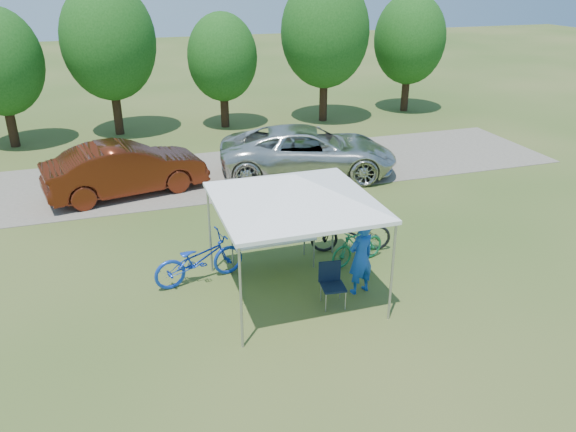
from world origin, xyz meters
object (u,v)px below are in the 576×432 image
minivan (308,151)px  sedan (126,169)px  cyclist (361,257)px  bike_blue (199,259)px  folding_chair (332,280)px  bike_dark (351,232)px  folding_table (273,238)px  cooler (262,232)px  bike_green (358,246)px

minivan → sedan: size_ratio=1.21×
sedan → cyclist: bearing=-161.1°
bike_blue → folding_chair: bearing=-136.9°
bike_blue → minivan: (4.68, 5.87, 0.29)m
bike_dark → minivan: 5.66m
cyclist → sedan: (-4.43, 7.49, -0.02)m
folding_table → bike_dark: 2.06m
cooler → cyclist: cyclist is taller
folding_table → bike_blue: 1.76m
bike_dark → folding_chair: bearing=-19.4°
cyclist → minivan: (1.48, 7.39, -0.00)m
cyclist → bike_dark: 1.93m
folding_chair → sedan: sedan is taller
folding_table → folding_chair: bearing=-69.0°
bike_green → bike_dark: 0.63m
bike_green → bike_blue: bearing=-110.9°
folding_chair → bike_dark: bike_dark is taller
sedan → cooler: bearing=-166.7°
cyclist → bike_dark: size_ratio=0.84×
cyclist → bike_dark: (0.59, 1.82, -0.31)m
bike_dark → sedan: sedan is taller
folding_table → minivan: minivan is taller
cyclist → minivan: 7.54m
bike_dark → sedan: size_ratio=0.41×
minivan → sedan: 5.90m
bike_green → sedan: sedan is taller
cyclist → bike_dark: cyclist is taller
bike_dark → bike_green: bearing=4.6°
bike_dark → sedan: 7.58m
folding_table → bike_dark: bike_dark is taller
cyclist → sedan: cyclist is taller
folding_table → sedan: size_ratio=0.39×
folding_chair → cyclist: size_ratio=0.55×
minivan → cooler: bearing=165.5°
sedan → folding_chair: bearing=-166.1°
bike_blue → minivan: 7.52m
folding_table → folding_chair: folding_chair is taller
folding_table → cooler: (-0.25, -0.00, 0.21)m
bike_blue → bike_green: size_ratio=1.36×
cyclist → bike_green: cyclist is taller
folding_chair → cyclist: cyclist is taller
folding_table → cooler: size_ratio=4.16×
folding_table → cyclist: cyclist is taller
bike_green → bike_dark: bike_dark is taller
cooler → minivan: 6.58m
cyclist → folding_table: bearing=-62.3°
folding_chair → bike_green: (1.23, 1.42, -0.08)m
bike_blue → bike_dark: (3.79, 0.29, -0.02)m
cooler → sedan: (-2.72, 5.85, -0.13)m
folding_table → cyclist: 2.20m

